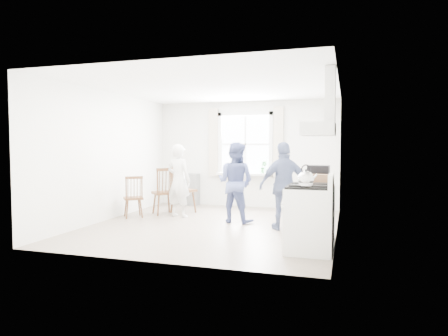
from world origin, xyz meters
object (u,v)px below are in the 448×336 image
person_right (284,186)px  windsor_chair_a (134,192)px  stereo_stack (319,175)px  windsor_chair_b (179,183)px  windsor_chair_c (165,186)px  low_cabinet (318,213)px  person_left (179,181)px  gas_stove (310,218)px  person_mid (235,182)px

person_right → windsor_chair_a: bearing=-32.7°
stereo_stack → windsor_chair_b: size_ratio=0.31×
stereo_stack → windsor_chair_c: bearing=157.6°
person_right → low_cabinet: bearing=104.2°
person_left → windsor_chair_b: bearing=-53.9°
gas_stove → person_right: 1.54m
low_cabinet → person_mid: bearing=146.4°
low_cabinet → person_right: (-0.64, 0.69, 0.34)m
person_right → gas_stove: bearing=83.6°
windsor_chair_a → windsor_chair_c: bearing=49.3°
windsor_chair_c → person_left: size_ratio=0.67×
person_mid → low_cabinet: bearing=158.3°
windsor_chair_c → gas_stove: bearing=-33.1°
low_cabinet → person_mid: 2.04m
person_left → windsor_chair_c: bearing=-5.2°
stereo_stack → person_mid: size_ratio=0.22×
windsor_chair_a → windsor_chair_b: size_ratio=0.80×
person_left → person_mid: bearing=-175.5°
windsor_chair_c → windsor_chair_a: bearing=-130.7°
windsor_chair_b → windsor_chair_c: 0.35m
stereo_stack → person_left: 3.24m
gas_stove → windsor_chair_c: (-3.29, 2.15, 0.15)m
low_cabinet → windsor_chair_b: windsor_chair_b is taller
stereo_stack → person_right: bearing=135.4°
windsor_chair_b → person_mid: (1.47, -0.62, 0.12)m
gas_stove → stereo_stack: stereo_stack is taller
gas_stove → low_cabinet: (0.07, 0.70, -0.03)m
gas_stove → person_mid: person_mid is taller
low_cabinet → windsor_chair_a: 3.93m
gas_stove → person_mid: size_ratio=0.71×
person_mid → windsor_chair_c: bearing=0.7°
windsor_chair_b → person_right: size_ratio=0.70×
low_cabinet → stereo_stack: bearing=94.5°
person_right → person_mid: bearing=-51.0°
windsor_chair_b → person_mid: size_ratio=0.70×
low_cabinet → windsor_chair_a: low_cabinet is taller
stereo_stack → windsor_chair_c: (-3.36, 1.38, -0.41)m
low_cabinet → person_left: (-2.98, 1.32, 0.32)m
windsor_chair_a → person_right: 3.19m
person_left → person_mid: person_mid is taller
windsor_chair_c → person_mid: (1.69, -0.33, 0.15)m
low_cabinet → person_right: bearing=133.0°
windsor_chair_b → low_cabinet: bearing=-28.7°
low_cabinet → stereo_stack: 0.60m
low_cabinet → person_mid: (-1.67, 1.11, 0.34)m
gas_stove → low_cabinet: gas_stove is taller
windsor_chair_a → windsor_chair_c: size_ratio=0.85×
stereo_stack → windsor_chair_a: stereo_stack is taller
stereo_stack → gas_stove: bearing=-94.9°
stereo_stack → windsor_chair_b: bearing=152.1°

